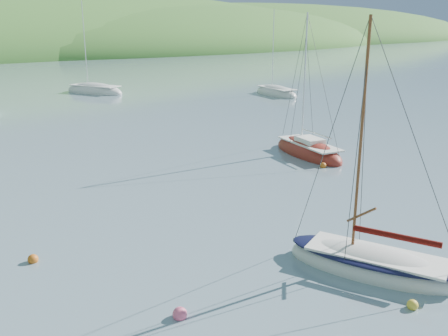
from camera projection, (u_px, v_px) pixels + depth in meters
ground at (349, 281)px, 18.81m from camera, size 700.00×700.00×0.00m
daysailer_white at (372, 265)px, 19.58m from camera, size 4.70×7.17×10.35m
sloop_red at (308, 152)px, 36.72m from camera, size 4.19×7.79×10.95m
distant_sloop_b at (94, 92)px, 68.90m from camera, size 6.67×9.83×13.26m
distant_sloop_d at (276, 94)px, 67.09m from camera, size 4.54×8.89×12.10m
mooring_buoys at (263, 248)px, 21.23m from camera, size 20.36×13.70×0.49m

